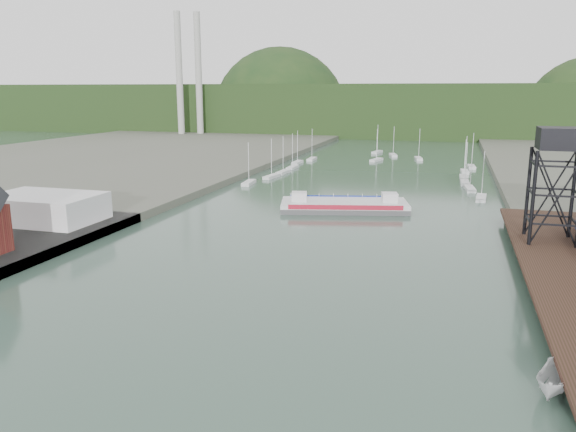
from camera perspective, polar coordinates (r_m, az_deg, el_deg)
The scene contains 7 objects.
white_shed at distance 102.38m, azimuth -23.49°, elevation 0.76°, with size 18.00×12.00×4.50m, color silver.
lift_tower at distance 86.10m, azimuth 25.80°, elevation 6.44°, with size 6.50×6.50×16.00m.
marina_sailboats at distance 167.98m, azimuth 9.09°, elevation 4.74°, with size 57.71×92.65×0.90m.
smokestacks at distance 288.70m, azimuth -10.03°, elevation 13.87°, with size 11.20×8.20×60.00m.
distant_hills at distance 329.19m, azimuth 12.21°, elevation 10.20°, with size 500.00×120.00×80.00m.
chain_ferry at distance 110.81m, azimuth 5.72°, elevation 1.11°, with size 26.16×15.31×3.53m.
motorboat at distance 49.77m, azimuth 25.49°, elevation -14.90°, with size 2.21×5.89×2.27m, color silver.
Camera 1 is at (21.08, -26.63, 23.17)m, focal length 35.00 mm.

